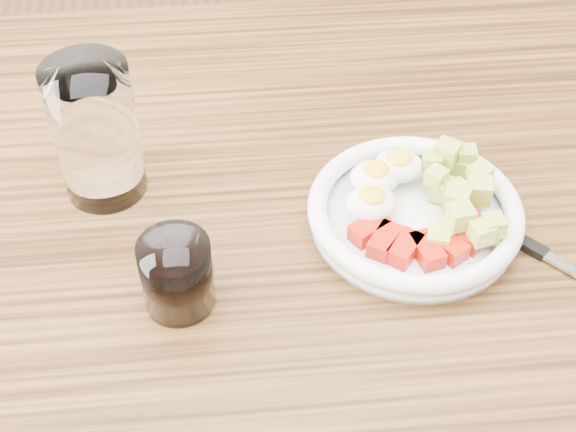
% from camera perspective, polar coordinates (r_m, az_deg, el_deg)
% --- Properties ---
extents(dining_table, '(1.50, 0.90, 0.77)m').
position_cam_1_polar(dining_table, '(0.85, 0.74, -6.63)').
color(dining_table, brown).
rests_on(dining_table, ground).
extents(bowl, '(0.21, 0.21, 0.05)m').
position_cam_1_polar(bowl, '(0.79, 9.03, 0.47)').
color(bowl, white).
rests_on(bowl, dining_table).
extents(fork, '(0.14, 0.16, 0.01)m').
position_cam_1_polar(fork, '(0.80, 16.59, -1.96)').
color(fork, black).
rests_on(fork, dining_table).
extents(water_glass, '(0.08, 0.08, 0.15)m').
position_cam_1_polar(water_glass, '(0.80, -13.51, 5.85)').
color(water_glass, white).
rests_on(water_glass, dining_table).
extents(coffee_glass, '(0.06, 0.06, 0.07)m').
position_cam_1_polar(coffee_glass, '(0.71, -7.90, -4.17)').
color(coffee_glass, white).
rests_on(coffee_glass, dining_table).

